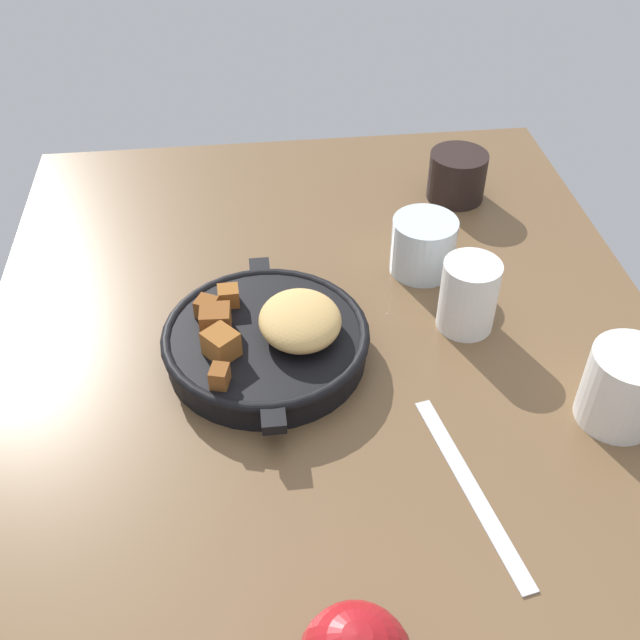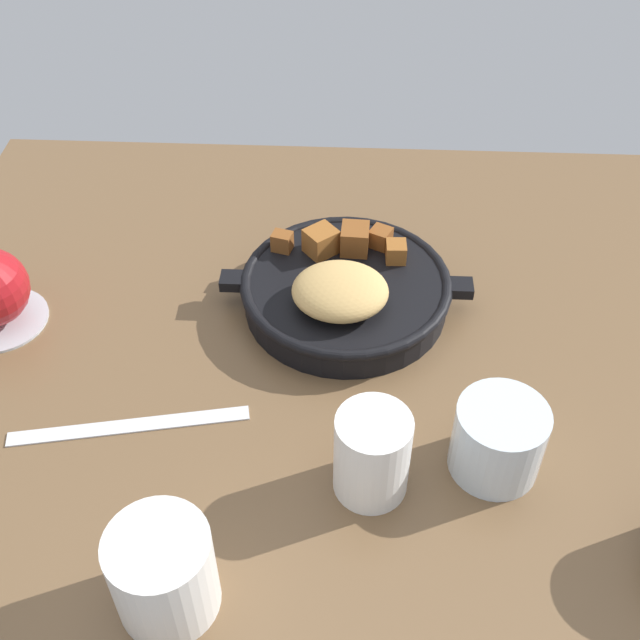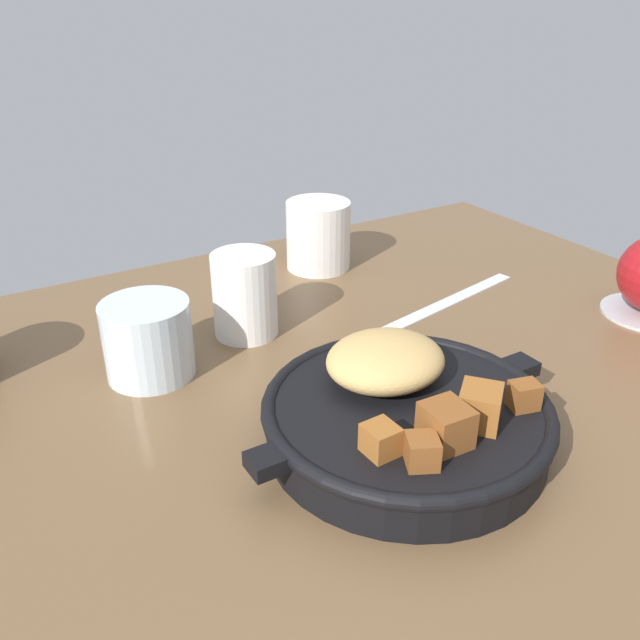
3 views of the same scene
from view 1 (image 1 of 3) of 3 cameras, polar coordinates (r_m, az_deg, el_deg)
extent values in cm
cube|color=brown|center=(85.21, 0.64, -2.59)|extent=(96.78, 77.63, 2.40)
cylinder|color=black|center=(82.19, -4.08, -1.85)|extent=(21.72, 21.72, 3.58)
torus|color=black|center=(81.18, -4.13, -1.07)|extent=(22.48, 22.48, 1.20)
cube|color=black|center=(72.87, -3.53, -7.58)|extent=(2.64, 2.40, 1.20)
cube|color=black|center=(90.64, -4.59, 3.92)|extent=(2.64, 2.40, 1.20)
ellipsoid|color=tan|center=(79.50, -1.52, -0.02)|extent=(9.82, 8.78, 3.62)
cube|color=brown|center=(80.52, -7.90, -0.15)|extent=(3.14, 3.35, 2.98)
cube|color=#935623|center=(77.97, -7.49, -1.80)|extent=(4.29, 4.26, 2.89)
cube|color=brown|center=(75.16, -7.60, -4.24)|extent=(2.51, 2.24, 2.12)
cube|color=#935623|center=(84.32, -6.93, 1.81)|extent=(2.23, 2.37, 2.15)
cube|color=brown|center=(83.17, -8.55, 0.96)|extent=(2.87, 2.89, 2.12)
cube|color=silver|center=(72.81, 11.30, -12.26)|extent=(22.25, 5.84, 0.36)
cylinder|color=white|center=(85.95, 11.15, 1.83)|extent=(6.47, 6.47, 8.62)
cylinder|color=silver|center=(79.80, 21.97, -4.74)|extent=(7.92, 7.92, 8.44)
cylinder|color=silver|center=(94.04, 7.81, 5.59)|extent=(8.01, 8.01, 7.15)
cylinder|color=black|center=(109.21, 10.31, 10.66)|extent=(8.04, 8.04, 6.80)
camera|label=2|loc=(0.88, 48.51, 30.77)|focal=44.43mm
camera|label=3|loc=(0.97, -27.70, 21.91)|focal=37.60mm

